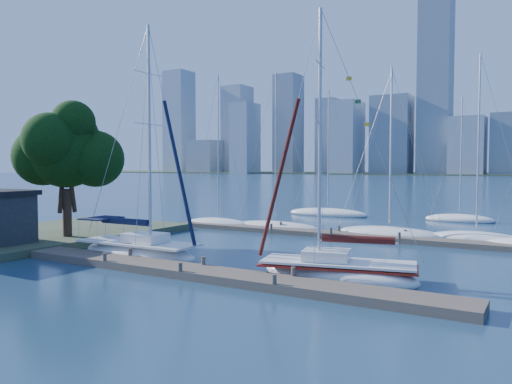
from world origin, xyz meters
The scene contains 14 objects.
ground centered at (0.00, 0.00, 0.00)m, with size 700.00×700.00×0.00m, color navy.
near_dock centered at (0.00, 0.00, 0.20)m, with size 26.00×2.00×0.40m, color #494136.
far_dock centered at (2.00, 16.00, 0.18)m, with size 30.00×1.80×0.36m, color #494136.
shore centered at (-17.00, 3.00, 0.25)m, with size 12.00×22.00×0.50m, color #38472D.
tree centered at (-13.53, 3.64, 6.51)m, with size 7.16×6.54×9.63m.
sailboat_navy centered at (-5.59, 2.15, 1.12)m, with size 8.12×2.84×13.72m.
sailboat_maroon centered at (6.36, 2.75, 1.10)m, with size 7.93×4.12×13.09m.
bg_boat_0 centered at (-10.34, 17.05, 0.27)m, with size 6.86×3.45×13.65m.
bg_boat_1 centered at (-4.90, 17.55, 0.25)m, with size 8.37×3.47×13.40m.
bg_boat_2 centered at (4.35, 18.64, 0.25)m, with size 8.05×4.73×13.13m.
bg_boat_3 centered at (4.73, 17.40, 0.28)m, with size 7.72×4.86×12.62m.
bg_boat_4 centered at (10.46, 18.61, 0.28)m, with size 6.60×2.25×13.38m.
bg_boat_6 centered at (-5.58, 30.60, 0.28)m, with size 9.17×4.11×13.73m.
bg_boat_7 centered at (7.45, 31.69, 0.26)m, with size 6.71×4.54×12.17m.
Camera 1 is at (14.79, -18.96, 5.32)m, focal length 35.00 mm.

